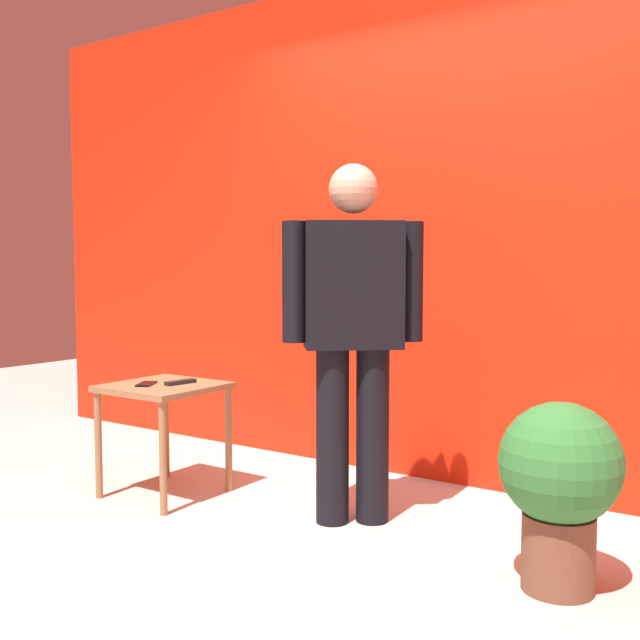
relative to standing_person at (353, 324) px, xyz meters
The scene contains 7 objects.
ground_plane 1.05m from the standing_person, 86.09° to the right, with size 12.00×12.00×0.00m, color #B7B2A8.
back_wall_red 0.99m from the standing_person, 87.59° to the left, with size 6.09×0.12×2.77m, color red.
standing_person is the anchor object (origin of this frame).
side_table 1.11m from the standing_person, 168.77° to the right, with size 0.52×0.52×0.57m.
cell_phone 1.14m from the standing_person, 165.89° to the right, with size 0.07×0.14×0.01m, color black.
tv_remote 1.00m from the standing_person, behind, with size 0.04×0.17×0.02m, color black.
potted_plant 1.14m from the standing_person, 11.19° to the right, with size 0.44×0.44×0.69m.
Camera 1 is at (1.76, -2.34, 1.18)m, focal length 42.40 mm.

